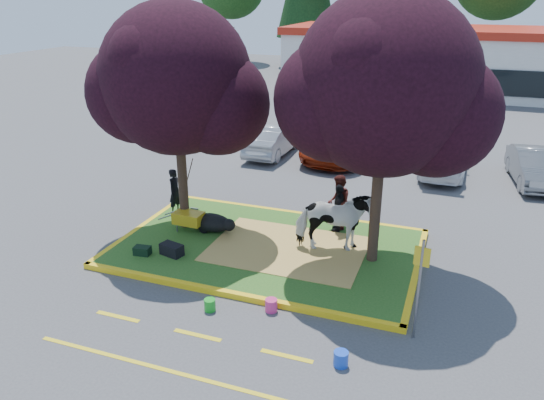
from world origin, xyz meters
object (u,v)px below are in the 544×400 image
(handler, at_px, (175,192))
(wheelbarrow, at_px, (189,218))
(sign_post, at_px, (419,280))
(car_silver, at_px, (273,140))
(cow, at_px, (334,222))
(calf, at_px, (212,223))
(car_black, at_px, (185,128))
(bucket_blue, at_px, (341,359))
(bucket_pink, at_px, (271,305))
(bucket_green, at_px, (210,305))

(handler, xyz_separation_m, wheelbarrow, (1.03, -1.05, -0.33))
(sign_post, height_order, car_silver, sign_post)
(sign_post, xyz_separation_m, car_silver, (-7.36, 11.58, -0.72))
(cow, bearing_deg, sign_post, -155.83)
(calf, xyz_separation_m, car_black, (-5.86, 9.09, 0.26))
(bucket_blue, xyz_separation_m, car_black, (-10.83, 13.55, 0.51))
(handler, relative_size, bucket_pink, 4.91)
(bucket_blue, bearing_deg, handler, 141.46)
(handler, height_order, bucket_blue, handler)
(sign_post, height_order, bucket_blue, sign_post)
(bucket_blue, xyz_separation_m, car_silver, (-6.13, 12.98, 0.51))
(handler, distance_m, car_black, 9.28)
(cow, xyz_separation_m, car_silver, (-4.84, 8.55, -0.35))
(sign_post, relative_size, car_black, 0.58)
(bucket_pink, xyz_separation_m, car_black, (-8.91, 12.25, 0.52))
(car_black, bearing_deg, wheelbarrow, -58.36)
(bucket_pink, relative_size, car_silver, 0.07)
(cow, xyz_separation_m, bucket_pink, (-0.64, -3.13, -0.87))
(calf, relative_size, sign_post, 0.53)
(bucket_green, distance_m, bucket_blue, 3.36)
(wheelbarrow, bearing_deg, bucket_pink, -36.71)
(sign_post, distance_m, bucket_green, 4.68)
(wheelbarrow, distance_m, sign_post, 7.43)
(cow, height_order, calf, cow)
(cow, distance_m, handler, 5.40)
(cow, xyz_separation_m, bucket_blue, (1.29, -4.43, -0.86))
(cow, xyz_separation_m, bucket_green, (-1.96, -3.59, -0.88))
(handler, bearing_deg, sign_post, -110.01)
(handler, distance_m, sign_post, 8.77)
(car_silver, bearing_deg, cow, 120.47)
(bucket_pink, relative_size, bucket_blue, 0.96)
(cow, xyz_separation_m, sign_post, (2.51, -3.03, 0.38))
(bucket_blue, bearing_deg, bucket_pink, 145.93)
(wheelbarrow, bearing_deg, cow, 4.61)
(cow, relative_size, bucket_green, 7.27)
(handler, height_order, wheelbarrow, handler)
(car_silver, bearing_deg, car_black, -6.00)
(bucket_green, bearing_deg, wheelbarrow, 124.73)
(calf, xyz_separation_m, car_silver, (-1.16, 8.52, 0.25))
(bucket_green, bearing_deg, calf, 115.44)
(bucket_pink, relative_size, car_black, 0.08)
(car_black, bearing_deg, bucket_green, -56.86)
(car_black, bearing_deg, calf, -54.87)
(cow, xyz_separation_m, handler, (-5.34, 0.84, -0.13))
(bucket_green, bearing_deg, car_silver, 103.37)
(calf, bearing_deg, bucket_green, -78.19)
(cow, height_order, car_silver, cow)
(calf, relative_size, handler, 0.82)
(handler, relative_size, sign_post, 0.65)
(cow, xyz_separation_m, calf, (-3.68, 0.03, -0.60))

